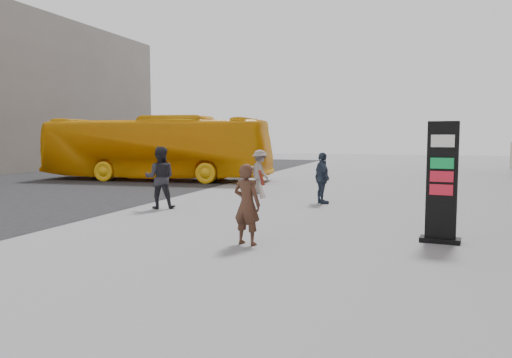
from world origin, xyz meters
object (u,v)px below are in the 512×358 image
(pedestrian_c, at_px, (322,178))
(woman, at_px, (247,203))
(pedestrian_a, at_px, (160,178))
(pedestrian_b, at_px, (260,172))
(info_pylon, at_px, (442,182))
(bus, at_px, (156,148))

(pedestrian_c, bearing_deg, woman, 143.46)
(woman, distance_m, pedestrian_a, 5.80)
(pedestrian_b, bearing_deg, pedestrian_c, -172.86)
(pedestrian_a, bearing_deg, info_pylon, 141.23)
(bus, height_order, pedestrian_b, bus)
(info_pylon, bearing_deg, bus, 145.99)
(bus, relative_size, pedestrian_c, 6.80)
(info_pylon, xyz_separation_m, bus, (-12.96, 11.13, 0.33))
(info_pylon, xyz_separation_m, pedestrian_a, (-7.99, 2.53, -0.31))
(pedestrian_c, bearing_deg, pedestrian_b, 19.25)
(woman, distance_m, pedestrian_c, 6.57)
(info_pylon, distance_m, pedestrian_b, 9.58)
(info_pylon, bearing_deg, pedestrian_a, 169.06)
(bus, relative_size, pedestrian_a, 6.05)
(pedestrian_a, xyz_separation_m, pedestrian_b, (1.72, 4.69, -0.11))
(woman, bearing_deg, pedestrian_c, -79.58)
(pedestrian_a, distance_m, pedestrian_b, 5.00)
(pedestrian_b, bearing_deg, pedestrian_a, 114.03)
(woman, xyz_separation_m, pedestrian_b, (-2.49, 8.68, -0.01))
(pedestrian_c, bearing_deg, info_pylon, -179.62)
(pedestrian_b, bearing_deg, woman, 150.16)
(info_pylon, height_order, woman, info_pylon)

